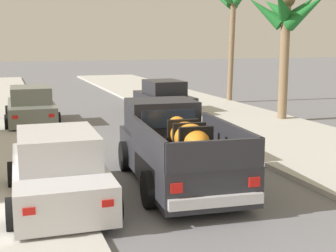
{
  "coord_description": "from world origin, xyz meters",
  "views": [
    {
      "loc": [
        -3.93,
        -2.87,
        3.31
      ],
      "look_at": [
        -0.08,
        8.3,
        1.2
      ],
      "focal_mm": 50.85,
      "sensor_mm": 36.0,
      "label": 1
    }
  ],
  "objects_px": {
    "palm_tree_left_fore": "(285,17)",
    "pickup_truck": "(176,149)",
    "car_left_near": "(164,98)",
    "car_right_near": "(31,107)",
    "car_left_mid": "(58,171)"
  },
  "relations": [
    {
      "from": "car_right_near",
      "to": "palm_tree_left_fore",
      "type": "bearing_deg",
      "value": -14.39
    },
    {
      "from": "car_left_near",
      "to": "car_left_mid",
      "type": "bearing_deg",
      "value": -118.23
    },
    {
      "from": "palm_tree_left_fore",
      "to": "car_right_near",
      "type": "bearing_deg",
      "value": 165.61
    },
    {
      "from": "car_right_near",
      "to": "pickup_truck",
      "type": "bearing_deg",
      "value": -73.41
    },
    {
      "from": "palm_tree_left_fore",
      "to": "pickup_truck",
      "type": "bearing_deg",
      "value": -136.53
    },
    {
      "from": "pickup_truck",
      "to": "palm_tree_left_fore",
      "type": "distance_m",
      "value": 10.45
    },
    {
      "from": "pickup_truck",
      "to": "car_right_near",
      "type": "bearing_deg",
      "value": 106.59
    },
    {
      "from": "car_left_near",
      "to": "car_right_near",
      "type": "bearing_deg",
      "value": -169.14
    },
    {
      "from": "palm_tree_left_fore",
      "to": "car_left_near",
      "type": "bearing_deg",
      "value": 137.03
    },
    {
      "from": "pickup_truck",
      "to": "car_right_near",
      "type": "height_order",
      "value": "pickup_truck"
    },
    {
      "from": "pickup_truck",
      "to": "palm_tree_left_fore",
      "type": "relative_size",
      "value": 1.0
    },
    {
      "from": "car_right_near",
      "to": "palm_tree_left_fore",
      "type": "height_order",
      "value": "palm_tree_left_fore"
    },
    {
      "from": "pickup_truck",
      "to": "car_left_mid",
      "type": "distance_m",
      "value": 2.89
    },
    {
      "from": "car_left_near",
      "to": "pickup_truck",
      "type": "bearing_deg",
      "value": -106.93
    },
    {
      "from": "car_left_mid",
      "to": "pickup_truck",
      "type": "bearing_deg",
      "value": 13.75
    }
  ]
}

